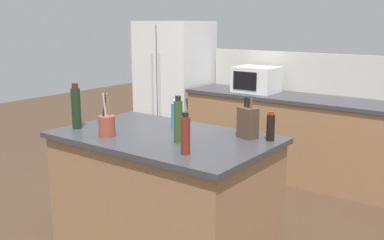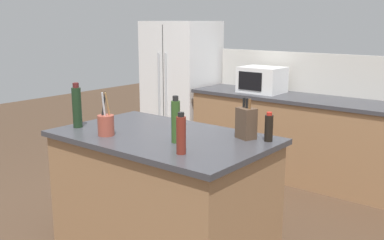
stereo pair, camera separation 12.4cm
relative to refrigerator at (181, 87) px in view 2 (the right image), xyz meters
name	(u,v)px [view 2 (the right image)]	position (x,y,z in m)	size (l,w,h in m)	color
back_counter_run	(319,141)	(2.01, -0.05, -0.41)	(3.06, 0.66, 0.94)	#936B47
wall_backsplash	(335,75)	(2.01, 0.27, 0.29)	(3.02, 0.03, 0.46)	beige
kitchen_island	(163,194)	(1.71, -2.25, -0.40)	(1.60, 0.98, 0.94)	#936B47
refrigerator	(181,87)	(0.00, 0.00, 0.00)	(0.88, 0.75, 1.75)	white
microwave	(262,80)	(1.27, -0.05, 0.21)	(0.49, 0.39, 0.30)	white
knife_block	(246,123)	(2.25, -1.95, 0.18)	(0.16, 0.14, 0.29)	#4C3828
utensil_crock	(106,124)	(1.40, -2.52, 0.15)	(0.12, 0.12, 0.32)	brown
olive_oil_bottle	(176,121)	(1.93, -2.35, 0.22)	(0.06, 0.06, 0.33)	#2D4C1E
vinegar_bottle	(181,134)	(2.13, -2.53, 0.19)	(0.06, 0.06, 0.27)	maroon
dish_soap_bottle	(175,115)	(1.64, -2.01, 0.17)	(0.07, 0.07, 0.22)	#3384BC
wine_bottle	(77,107)	(1.03, -2.49, 0.23)	(0.07, 0.07, 0.35)	black
soy_sauce_bottle	(269,128)	(2.41, -1.92, 0.16)	(0.06, 0.06, 0.21)	black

